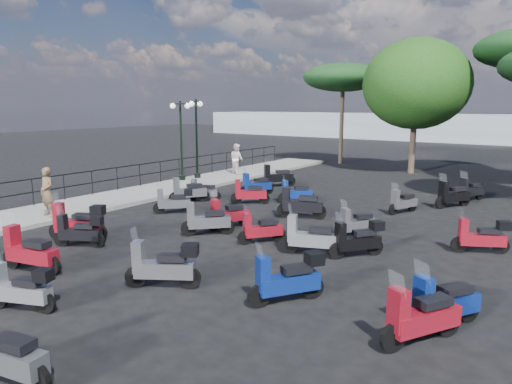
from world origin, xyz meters
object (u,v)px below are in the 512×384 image
Objects in this scene: scooter_13 at (163,266)px; broadleaf_tree at (416,84)px; scooter_1 at (80,232)px; pine_2 at (343,78)px; scooter_22 at (403,202)px; woman at (47,192)px; scooter_8 at (228,215)px; scooter_5 at (256,185)px; scooter_27 at (481,237)px; scooter_4 at (203,191)px; scooter_20 at (310,238)px; scooter_23 at (453,196)px; scooter_15 at (206,221)px; lamp_post_2 at (197,133)px; scooter_9 at (174,202)px; scooter_26 at (420,318)px; scooter_2 at (78,223)px; scooter_28 at (357,224)px; scooter_17 at (296,193)px; scooter_11 at (277,177)px; pedestrian_far at (237,159)px; scooter_16 at (300,205)px; scooter_3 at (188,192)px; scooter_10 at (249,193)px; scooter_29 at (471,191)px; scooter_6 at (21,289)px; scooter_7 at (29,252)px; lamp_post_1 at (181,135)px; scooter_25 at (443,304)px; scooter_21 at (357,240)px; scooter_19 at (288,279)px; scooter_14 at (261,230)px.

scooter_13 is 0.20× the size of broadleaf_tree.
pine_2 reaches higher than scooter_1.
scooter_22 is (6.41, 9.74, -0.04)m from scooter_1.
scooter_8 is (6.07, 2.86, -0.57)m from woman.
scooter_27 is at bearing -164.82° from scooter_5.
scooter_20 is (7.34, -3.80, 0.08)m from scooter_4.
scooter_23 reaches higher than scooter_8.
lamp_post_2 is at bearing -1.62° from scooter_15.
scooter_27 is 20.67m from pine_2.
scooter_23 is 1.10× the size of scooter_27.
scooter_9 is 0.77× the size of scooter_26.
scooter_2 is at bearing 85.64° from scooter_23.
scooter_9 is 7.10m from scooter_28.
scooter_15 is 0.17× the size of broadleaf_tree.
scooter_13 is 1.24× the size of scooter_17.
scooter_1 is 1.14× the size of scooter_9.
scooter_17 is at bearing -96.93° from broadleaf_tree.
scooter_22 is at bearing -25.69° from scooter_20.
scooter_28 is at bearing -135.97° from scooter_8.
scooter_11 is 7.35m from scooter_22.
scooter_16 is at bearing 160.39° from pedestrian_far.
scooter_3 is 0.89× the size of scooter_20.
scooter_16 is at bearing -144.35° from scooter_10.
pine_2 reaches higher than pedestrian_far.
woman is at bearing 98.43° from scooter_17.
scooter_6 is at bearing 97.83° from scooter_29.
scooter_7 is 24.97m from pine_2.
scooter_26 reaches higher than scooter_17.
pine_2 is at bearing 8.58° from scooter_27.
lamp_post_1 is at bearing 102.23° from woman.
scooter_26 is 21.88m from broadleaf_tree.
lamp_post_2 is at bearing 8.15° from scooter_13.
woman is 10.98m from scooter_11.
woman is 1.13× the size of scooter_29.
pedestrian_far is 16.21m from scooter_7.
scooter_15 is 8.02m from scooter_25.
scooter_6 is at bearing 153.35° from scooter_16.
scooter_23 is at bearing -138.31° from scooter_11.
scooter_4 is at bearing 57.86° from scooter_27.
scooter_27 reaches higher than scooter_28.
scooter_1 is 0.96× the size of scooter_11.
scooter_2 is 0.24× the size of pine_2.
woman is at bearing -95.96° from lamp_post_2.
lamp_post_1 reaches higher than scooter_2.
scooter_11 is 0.94× the size of scooter_29.
scooter_4 is at bearing 16.88° from scooter_21.
scooter_16 reaches higher than scooter_19.
scooter_14 is (7.93, 2.11, -0.62)m from woman.
scooter_20 is at bearing 169.77° from scooter_17.
woman is at bearing 99.54° from scooter_5.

